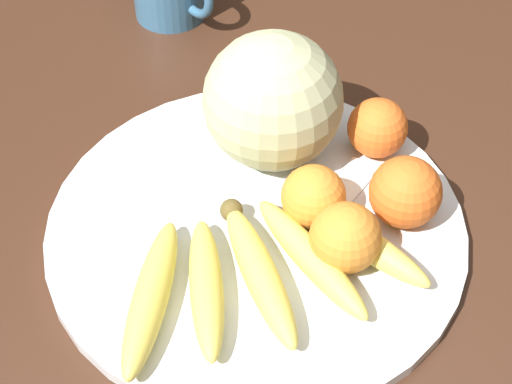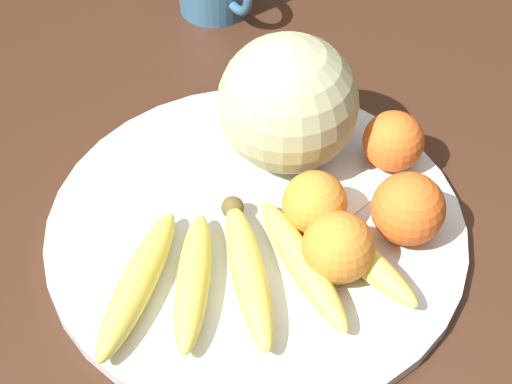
# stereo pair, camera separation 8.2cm
# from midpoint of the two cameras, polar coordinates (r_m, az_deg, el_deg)

# --- Properties ---
(kitchen_table) EXTENTS (1.45, 1.08, 0.73)m
(kitchen_table) POSITION_cam_midpoint_polar(r_m,az_deg,el_deg) (0.91, -5.69, -8.91)
(kitchen_table) COLOR #3D2316
(kitchen_table) RESTS_ON ground_plane
(fruit_bowl) EXTENTS (0.42, 0.42, 0.01)m
(fruit_bowl) POSITION_cam_midpoint_polar(r_m,az_deg,el_deg) (0.86, -2.72, -2.68)
(fruit_bowl) COLOR silver
(fruit_bowl) RESTS_ON kitchen_table
(melon) EXTENTS (0.15, 0.15, 0.15)m
(melon) POSITION_cam_midpoint_polar(r_m,az_deg,el_deg) (0.88, -1.55, 5.97)
(melon) COLOR #B2B789
(melon) RESTS_ON fruit_bowl
(banana_bunch) EXTENTS (0.32, 0.18, 0.03)m
(banana_bunch) POSITION_cam_midpoint_polar(r_m,az_deg,el_deg) (0.80, -3.07, -5.42)
(banana_bunch) COLOR brown
(banana_bunch) RESTS_ON fruit_bowl
(orange_front_left) EXTENTS (0.07, 0.07, 0.07)m
(orange_front_left) POSITION_cam_midpoint_polar(r_m,az_deg,el_deg) (0.85, 7.16, -0.07)
(orange_front_left) COLOR orange
(orange_front_left) RESTS_ON fruit_bowl
(orange_front_right) EXTENTS (0.07, 0.07, 0.07)m
(orange_front_right) POSITION_cam_midpoint_polar(r_m,az_deg,el_deg) (0.80, 3.08, -3.23)
(orange_front_right) COLOR orange
(orange_front_right) RESTS_ON fruit_bowl
(orange_mid_center) EXTENTS (0.06, 0.06, 0.06)m
(orange_mid_center) POSITION_cam_midpoint_polar(r_m,az_deg,el_deg) (0.84, 1.07, -0.47)
(orange_mid_center) COLOR orange
(orange_mid_center) RESTS_ON fruit_bowl
(orange_back_left) EXTENTS (0.06, 0.06, 0.06)m
(orange_back_left) POSITION_cam_midpoint_polar(r_m,az_deg,el_deg) (0.91, 5.57, 4.15)
(orange_back_left) COLOR orange
(orange_back_left) RESTS_ON fruit_bowl
(produce_tag) EXTENTS (0.10, 0.09, 0.00)m
(produce_tag) POSITION_cam_midpoint_polar(r_m,az_deg,el_deg) (0.89, 3.15, -0.12)
(produce_tag) COLOR white
(produce_tag) RESTS_ON fruit_bowl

